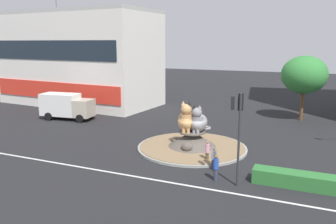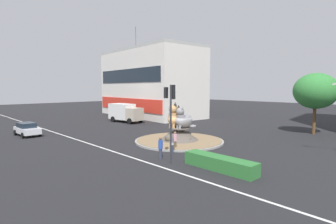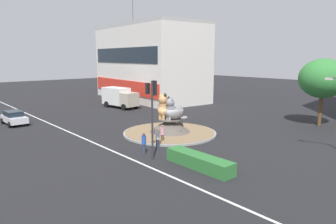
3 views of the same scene
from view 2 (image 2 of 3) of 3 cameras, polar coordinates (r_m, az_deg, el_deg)
ground_plane at (r=27.71m, az=2.39°, el=-6.34°), size 160.00×160.00×0.00m
lane_centreline at (r=23.26m, az=-10.25°, el=-8.67°), size 112.00×0.20×0.01m
roundabout_island at (r=27.61m, az=2.38°, el=-5.29°), size 9.05×9.05×1.49m
cat_statue_calico at (r=27.61m, az=1.58°, el=-1.25°), size 2.03×2.93×2.60m
cat_statue_grey at (r=27.01m, az=3.28°, el=-1.62°), size 1.46×2.27×2.32m
traffic_light_mast at (r=19.50m, az=0.58°, el=1.19°), size 0.71×0.60×5.76m
shophouse_block at (r=52.91m, az=-3.86°, el=6.18°), size 23.05×11.96×17.17m
clipped_hedge_strip at (r=18.79m, az=10.93°, el=-10.65°), size 5.34×1.20×0.90m
broadleaf_tree_behind_island at (r=35.96m, az=28.86°, el=3.92°), size 4.94×4.94×7.25m
pedestrian_blue_shirt at (r=21.11m, az=-1.60°, el=-7.52°), size 0.35×0.35×1.70m
pedestrian_white_shirt at (r=22.85m, az=0.83°, el=-6.76°), size 0.37×0.37×1.55m
pedestrian_pink_shirt at (r=24.21m, az=1.50°, el=-5.97°), size 0.34×0.34×1.62m
sedan_on_far_lane at (r=34.98m, az=-27.76°, el=-3.20°), size 4.08×2.11×1.51m
delivery_box_truck at (r=43.43m, az=-9.12°, el=-0.07°), size 6.25×3.08×2.93m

